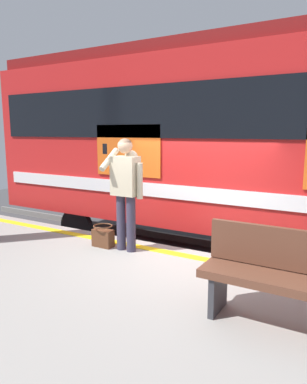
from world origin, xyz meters
TOP-DOWN VIEW (x-y plane):
  - ground_plane at (0.00, 0.00)m, footprint 23.99×23.99m
  - platform at (0.00, 1.89)m, footprint 12.39×3.78m
  - safety_line at (0.00, 0.30)m, footprint 12.14×0.16m
  - track_rail_near at (0.00, -1.28)m, footprint 16.11×0.08m
  - track_rail_far at (0.00, -2.71)m, footprint 16.11×0.08m
  - train_carriage at (-0.45, -1.99)m, footprint 10.54×2.90m
  - passenger at (0.70, 0.52)m, footprint 0.57×0.55m
  - handbag at (1.11, 0.57)m, footprint 0.33×0.30m
  - bench at (-1.75, 1.54)m, footprint 1.47×0.44m

SIDE VIEW (x-z plane):
  - ground_plane at x=0.00m, z-range 0.00..0.00m
  - track_rail_near at x=0.00m, z-range 0.00..0.16m
  - track_rail_far at x=0.00m, z-range 0.00..0.16m
  - platform at x=0.00m, z-range 0.00..0.86m
  - safety_line at x=0.00m, z-range 0.86..0.87m
  - handbag at x=1.11m, z-range 0.85..1.19m
  - bench at x=-1.75m, z-range 0.90..1.80m
  - passenger at x=0.70m, z-range 1.02..2.71m
  - train_carriage at x=-0.45m, z-range 0.54..4.59m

